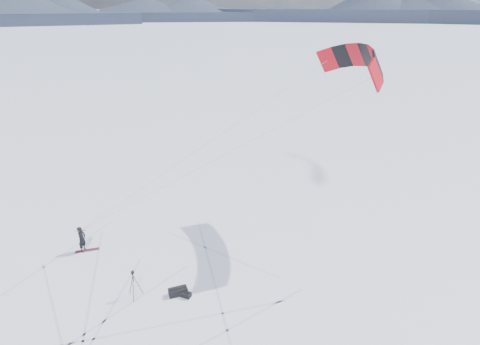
{
  "coord_description": "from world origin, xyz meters",
  "views": [
    {
      "loc": [
        5.64,
        -16.86,
        13.58
      ],
      "look_at": [
        6.11,
        5.03,
        4.27
      ],
      "focal_mm": 30.0,
      "sensor_mm": 36.0,
      "label": 1
    }
  ],
  "objects_px": {
    "tripod": "(134,280)",
    "gear_bag_a": "(178,291)",
    "snowboard": "(87,250)",
    "snowkiter": "(84,251)",
    "gear_bag_b": "(185,294)"
  },
  "relations": [
    {
      "from": "gear_bag_a",
      "to": "snowboard",
      "type": "bearing_deg",
      "value": 126.09
    },
    {
      "from": "snowkiter",
      "to": "gear_bag_a",
      "type": "bearing_deg",
      "value": -111.24
    },
    {
      "from": "snowkiter",
      "to": "tripod",
      "type": "xyz_separation_m",
      "value": [
        3.94,
        -4.09,
        0.98
      ]
    },
    {
      "from": "snowkiter",
      "to": "snowboard",
      "type": "distance_m",
      "value": 0.19
    },
    {
      "from": "tripod",
      "to": "gear_bag_a",
      "type": "distance_m",
      "value": 2.27
    },
    {
      "from": "snowboard",
      "to": "gear_bag_a",
      "type": "relative_size",
      "value": 1.33
    },
    {
      "from": "snowboard",
      "to": "tripod",
      "type": "xyz_separation_m",
      "value": [
        3.74,
        -4.1,
        0.96
      ]
    },
    {
      "from": "snowkiter",
      "to": "tripod",
      "type": "relative_size",
      "value": 1.05
    },
    {
      "from": "snowkiter",
      "to": "tripod",
      "type": "bearing_deg",
      "value": -124.01
    },
    {
      "from": "gear_bag_b",
      "to": "gear_bag_a",
      "type": "bearing_deg",
      "value": -178.29
    },
    {
      "from": "tripod",
      "to": "gear_bag_a",
      "type": "relative_size",
      "value": 1.49
    },
    {
      "from": "gear_bag_a",
      "to": "gear_bag_b",
      "type": "distance_m",
      "value": 0.38
    },
    {
      "from": "snowkiter",
      "to": "gear_bag_b",
      "type": "bearing_deg",
      "value": -110.73
    },
    {
      "from": "snowkiter",
      "to": "gear_bag_a",
      "type": "distance_m",
      "value": 7.25
    },
    {
      "from": "snowkiter",
      "to": "snowboard",
      "type": "xyz_separation_m",
      "value": [
        0.19,
        0.01,
        0.02
      ]
    }
  ]
}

